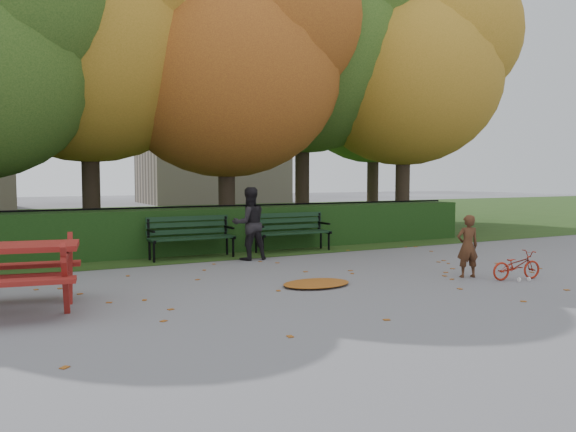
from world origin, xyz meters
name	(u,v)px	position (x,y,z in m)	size (l,w,h in m)	color
ground	(337,282)	(0.00, 0.00, 0.00)	(90.00, 90.00, 0.00)	gray
grass_strip	(141,221)	(0.00, 14.00, 0.01)	(90.00, 90.00, 0.00)	#203A12
building_right	(212,112)	(8.00, 28.00, 6.00)	(9.00, 6.00, 12.00)	tan
hedge	(234,229)	(0.00, 4.50, 0.50)	(13.00, 0.90, 1.00)	black
iron_fence	(221,225)	(0.00, 5.30, 0.54)	(14.00, 0.04, 1.02)	black
tree_b	(104,25)	(-2.44, 6.75, 5.40)	(6.72, 6.40, 8.79)	black
tree_c	(241,56)	(0.83, 5.96, 4.82)	(6.30, 6.00, 8.00)	black
tree_d	(318,36)	(3.88, 7.23, 5.98)	(7.14, 6.80, 9.58)	black
tree_e	(418,65)	(6.52, 5.77, 5.08)	(6.09, 5.80, 8.16)	black
tree_g	(385,80)	(8.33, 9.76, 5.37)	(6.30, 6.00, 8.55)	black
bench_left	(191,234)	(-1.30, 3.70, 0.52)	(1.80, 0.57, 0.88)	black
bench_right	(291,229)	(1.10, 3.70, 0.52)	(1.80, 0.57, 0.88)	black
leaf_pile	(316,283)	(-0.48, -0.13, 0.04)	(1.12, 0.77, 0.08)	maroon
leaf_scatter	(328,278)	(0.00, 0.30, 0.01)	(9.00, 5.70, 0.01)	maroon
child	(468,246)	(2.18, -0.68, 0.54)	(0.39, 0.26, 1.07)	#462716
adult	(249,224)	(-0.30, 2.90, 0.75)	(0.73, 0.57, 1.50)	black
bicycle	(516,265)	(2.75, -1.23, 0.24)	(0.32, 0.92, 0.48)	maroon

